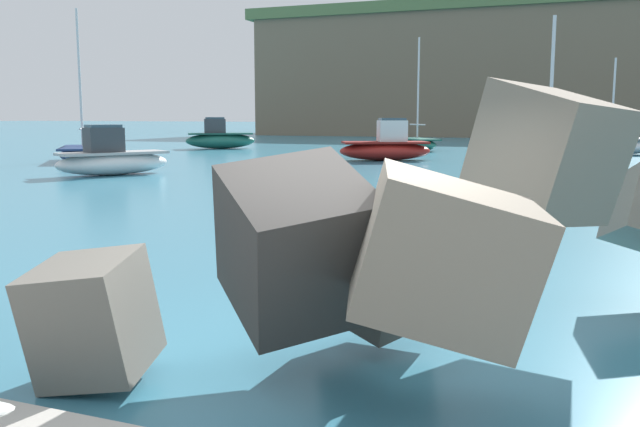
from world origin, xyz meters
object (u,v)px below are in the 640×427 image
object	(u,v)px
boat_near_left	(220,138)
boat_mid_centre	(419,143)
boat_near_right	(386,147)
boat_mid_right	(112,159)
boat_near_centre	(548,165)
boat_far_left	(83,153)
boat_mid_left	(616,145)

from	to	relation	value
boat_near_left	boat_mid_centre	size ratio (longest dim) A/B	0.68
boat_near_right	boat_mid_right	xyz separation A→B (m)	(-7.48, -12.18, -0.06)
boat_near_centre	boat_mid_right	distance (m)	16.18
boat_mid_centre	boat_far_left	xyz separation A→B (m)	(-13.11, -16.56, -0.04)
boat_near_right	boat_mid_left	bearing A→B (deg)	41.48
boat_near_right	boat_far_left	xyz separation A→B (m)	(-13.84, -6.39, -0.25)
boat_near_right	boat_mid_centre	distance (m)	10.20
boat_mid_right	boat_far_left	size ratio (longest dim) A/B	0.62
boat_mid_left	boat_far_left	size ratio (longest dim) A/B	0.74
boat_mid_right	boat_mid_centre	bearing A→B (deg)	73.19
boat_far_left	boat_mid_centre	bearing A→B (deg)	51.64
boat_mid_left	boat_mid_right	size ratio (longest dim) A/B	1.21
boat_near_centre	boat_near_left	bearing A→B (deg)	143.42
boat_near_centre	boat_near_right	bearing A→B (deg)	132.86
boat_far_left	boat_mid_right	bearing A→B (deg)	-42.35
boat_near_right	boat_mid_centre	bearing A→B (deg)	94.09
boat_mid_left	boat_mid_right	xyz separation A→B (m)	(-18.58, -21.99, 0.09)
boat_mid_right	boat_near_right	bearing A→B (deg)	58.44
boat_mid_centre	boat_near_left	bearing A→B (deg)	-169.27
boat_near_centre	boat_mid_centre	xyz separation A→B (m)	(-9.12, 19.22, -0.12)
boat_near_centre	boat_mid_centre	size ratio (longest dim) A/B	0.78
boat_mid_centre	boat_mid_right	world-z (taller)	boat_mid_centre
boat_near_left	boat_near_right	world-z (taller)	boat_near_right
boat_mid_right	boat_mid_left	bearing A→B (deg)	49.81
boat_near_right	boat_mid_left	xyz separation A→B (m)	(11.10, 9.81, -0.15)
boat_far_left	boat_near_left	bearing A→B (deg)	91.04
boat_near_centre	boat_far_left	world-z (taller)	boat_far_left
boat_near_centre	boat_mid_left	size ratio (longest dim) A/B	1.02
boat_near_left	boat_mid_centre	bearing A→B (deg)	10.73
boat_near_right	boat_mid_right	distance (m)	14.30
boat_near_centre	boat_near_right	size ratio (longest dim) A/B	1.13
boat_near_right	boat_far_left	distance (m)	15.24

